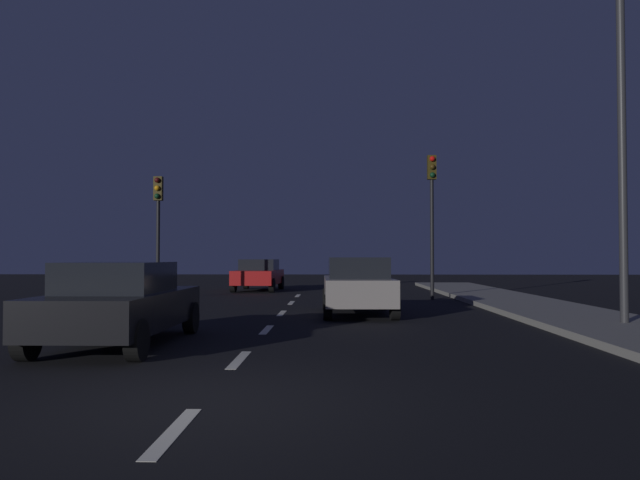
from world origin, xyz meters
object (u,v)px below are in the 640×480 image
Objects in this scene: traffic_signal_right at (432,199)px; car_adjacent_lane at (120,303)px; traffic_signal_left at (158,213)px; car_oncoming_far at (259,275)px; street_lamp_right at (609,114)px; car_stopped_ahead at (358,286)px.

car_adjacent_lane is (-7.48, -11.71, -2.97)m from traffic_signal_right.
traffic_signal_left is 10.27m from traffic_signal_right.
car_oncoming_far is (-7.17, 5.66, -2.98)m from traffic_signal_right.
traffic_signal_right is 9.47m from street_lamp_right.
traffic_signal_right is 7.25m from car_stopped_ahead.
traffic_signal_right is 9.61m from car_oncoming_far.
traffic_signal_right reaches higher than car_stopped_ahead.
car_adjacent_lane is at bearing -165.27° from street_lamp_right.
traffic_signal_left is 9.67m from car_stopped_ahead.
car_adjacent_lane is at bearing -127.66° from car_stopped_ahead.
car_stopped_ahead is at bearing -116.97° from traffic_signal_right.
car_stopped_ahead is at bearing 149.33° from street_lamp_right.
street_lamp_right reaches higher than traffic_signal_right.
car_oncoming_far is 0.51× the size of street_lamp_right.
traffic_signal_left is 1.14× the size of car_oncoming_far.
street_lamp_right is at bearing -75.26° from traffic_signal_right.
car_oncoming_far is (0.31, 17.37, -0.01)m from car_adjacent_lane.
street_lamp_right is (9.88, 2.60, 3.97)m from car_adjacent_lane.
car_adjacent_lane is (-4.48, -5.80, -0.03)m from car_stopped_ahead.
traffic_signal_left reaches higher than car_adjacent_lane.
car_oncoming_far is 18.04m from street_lamp_right.
car_adjacent_lane is 17.37m from car_oncoming_far.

